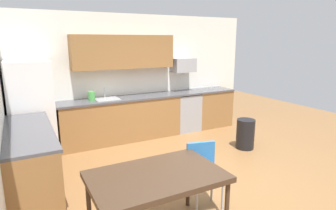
% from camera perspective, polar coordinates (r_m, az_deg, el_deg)
% --- Properties ---
extents(ground_plane, '(12.00, 12.00, 0.00)m').
position_cam_1_polar(ground_plane, '(4.67, 5.97, -14.53)').
color(ground_plane, olive).
extents(wall_back, '(5.80, 0.10, 2.70)m').
position_cam_1_polar(wall_back, '(6.55, -6.83, 5.83)').
color(wall_back, white).
rests_on(wall_back, ground).
extents(cabinet_run_back, '(2.60, 0.60, 0.90)m').
position_cam_1_polar(cabinet_run_back, '(6.26, -9.27, -3.00)').
color(cabinet_run_back, olive).
rests_on(cabinet_run_back, ground).
extents(cabinet_run_back_right, '(0.95, 0.60, 0.90)m').
position_cam_1_polar(cabinet_run_back_right, '(7.34, 8.54, -0.62)').
color(cabinet_run_back_right, olive).
rests_on(cabinet_run_back_right, ground).
extents(cabinet_run_left, '(0.60, 2.00, 0.90)m').
position_cam_1_polar(cabinet_run_left, '(4.54, -25.67, -10.34)').
color(cabinet_run_left, olive).
rests_on(cabinet_run_left, ground).
extents(countertop_back, '(4.80, 0.64, 0.04)m').
position_cam_1_polar(countertop_back, '(6.30, -5.56, 1.61)').
color(countertop_back, '#4C4C51').
rests_on(countertop_back, cabinet_run_back).
extents(countertop_left, '(0.64, 2.00, 0.04)m').
position_cam_1_polar(countertop_left, '(4.39, -26.26, -4.67)').
color(countertop_left, '#4C4C51').
rests_on(countertop_left, cabinet_run_left).
extents(upper_cabinets_back, '(2.20, 0.34, 0.70)m').
position_cam_1_polar(upper_cabinets_back, '(6.20, -8.83, 10.47)').
color(upper_cabinets_back, olive).
extents(refrigerator, '(0.76, 0.70, 1.79)m').
position_cam_1_polar(refrigerator, '(5.78, -25.62, -0.90)').
color(refrigerator, white).
rests_on(refrigerator, ground).
extents(oven_range, '(0.60, 0.60, 0.91)m').
position_cam_1_polar(oven_range, '(6.91, 3.37, -1.29)').
color(oven_range, '#999BA0').
rests_on(oven_range, ground).
extents(microwave, '(0.54, 0.36, 0.32)m').
position_cam_1_polar(microwave, '(6.81, 3.06, 7.98)').
color(microwave, '#9EA0A5').
extents(sink_basin, '(0.48, 0.40, 0.14)m').
position_cam_1_polar(sink_basin, '(6.07, -12.02, 0.58)').
color(sink_basin, '#A5A8AD').
rests_on(sink_basin, countertop_back).
extents(sink_faucet, '(0.02, 0.02, 0.24)m').
position_cam_1_polar(sink_faucet, '(6.21, -12.55, 2.33)').
color(sink_faucet, '#B2B5BA').
rests_on(sink_faucet, countertop_back).
extents(dining_table, '(1.40, 0.90, 0.77)m').
position_cam_1_polar(dining_table, '(3.11, -2.31, -14.66)').
color(dining_table, '#422D1E').
rests_on(dining_table, ground).
extents(chair_near_table, '(0.48, 0.48, 0.85)m').
position_cam_1_polar(chair_near_table, '(3.79, 7.08, -12.86)').
color(chair_near_table, '#2D72B7').
rests_on(chair_near_table, ground).
extents(trash_bin, '(0.36, 0.36, 0.60)m').
position_cam_1_polar(trash_bin, '(5.96, 15.20, -5.61)').
color(trash_bin, black).
rests_on(trash_bin, ground).
extents(kettle, '(0.14, 0.14, 0.20)m').
position_cam_1_polar(kettle, '(6.02, -15.02, 1.67)').
color(kettle, '#4CA54C').
rests_on(kettle, countertop_back).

